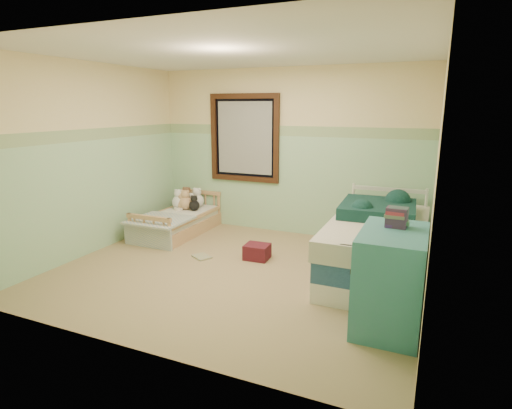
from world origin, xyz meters
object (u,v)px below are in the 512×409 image
at_px(plush_floor_cream, 179,222).
at_px(plush_floor_tan, 161,230).
at_px(toddler_bed_frame, 178,227).
at_px(dresser, 391,279).
at_px(twin_bed_frame, 375,266).
at_px(red_pillow, 257,252).
at_px(floor_book, 202,257).

relative_size(plush_floor_cream, plush_floor_tan, 1.04).
bearing_deg(toddler_bed_frame, plush_floor_tan, -107.09).
height_order(toddler_bed_frame, dresser, dresser).
bearing_deg(twin_bed_frame, plush_floor_tan, 176.67).
height_order(plush_floor_cream, plush_floor_tan, plush_floor_cream).
xyz_separation_m(plush_floor_tan, dresser, (3.43, -1.30, 0.33)).
xyz_separation_m(toddler_bed_frame, red_pillow, (1.58, -0.55, 0.00)).
xyz_separation_m(plush_floor_cream, floor_book, (1.02, -1.00, -0.11)).
distance_m(plush_floor_cream, plush_floor_tan, 0.51).
height_order(plush_floor_cream, dresser, dresser).
bearing_deg(plush_floor_cream, red_pillow, -23.79).
distance_m(plush_floor_tan, twin_bed_frame, 3.17).
distance_m(toddler_bed_frame, dresser, 3.72).
bearing_deg(toddler_bed_frame, twin_bed_frame, -9.21).
bearing_deg(floor_book, plush_floor_tan, -176.62).
xyz_separation_m(toddler_bed_frame, twin_bed_frame, (3.07, -0.50, 0.01)).
distance_m(plush_floor_cream, dresser, 3.91).
height_order(twin_bed_frame, floor_book, twin_bed_frame).
xyz_separation_m(toddler_bed_frame, plush_floor_cream, (-0.12, 0.20, 0.02)).
relative_size(plush_floor_cream, red_pillow, 0.78).
relative_size(plush_floor_tan, floor_book, 0.98).
bearing_deg(dresser, floor_book, 161.58).
height_order(plush_floor_tan, dresser, dresser).
relative_size(plush_floor_tan, dresser, 0.26).
bearing_deg(dresser, red_pillow, 148.76).
relative_size(plush_floor_tan, red_pillow, 0.75).
bearing_deg(dresser, plush_floor_cream, 152.31).
bearing_deg(twin_bed_frame, plush_floor_cream, 167.66).
bearing_deg(plush_floor_cream, floor_book, -44.47).
height_order(plush_floor_tan, red_pillow, plush_floor_tan).
bearing_deg(floor_book, red_pillow, 49.72).
xyz_separation_m(plush_floor_cream, dresser, (3.45, -1.81, 0.32)).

